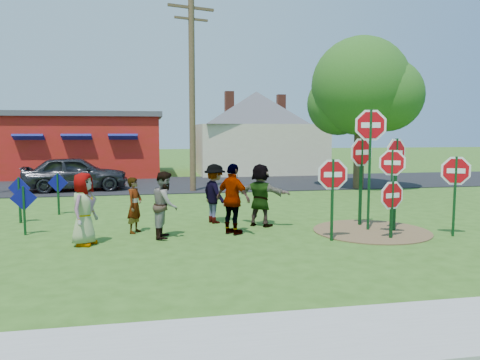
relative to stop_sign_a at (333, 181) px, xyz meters
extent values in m
plane|color=#315618|center=(-3.00, 1.81, -1.52)|extent=(120.00, 120.00, 0.00)
cube|color=#9E9E99|center=(-3.00, -5.39, -1.48)|extent=(22.00, 1.80, 0.08)
cube|color=black|center=(-3.00, 13.31, -1.50)|extent=(120.00, 7.50, 0.04)
cylinder|color=brown|center=(1.50, 0.81, -1.50)|extent=(3.20, 3.20, 0.03)
cube|color=#9B1F0F|center=(-8.50, 19.81, 0.28)|extent=(9.00, 7.00, 3.60)
cube|color=#4C4C51|center=(-8.50, 19.81, 2.23)|extent=(9.40, 7.40, 0.30)
cube|color=navy|center=(-11.00, 16.21, 0.88)|extent=(1.60, 0.78, 0.45)
cube|color=navy|center=(-8.50, 16.21, 0.88)|extent=(1.60, 0.78, 0.45)
cube|color=navy|center=(-6.00, 16.21, 0.88)|extent=(1.60, 0.78, 0.45)
cube|color=beige|center=(2.50, 19.81, 0.08)|extent=(8.00, 7.00, 3.20)
pyramid|color=#4C4C51|center=(2.50, 19.81, 3.88)|extent=(9.40, 9.40, 2.20)
cube|color=brown|center=(0.50, 18.81, 3.08)|extent=(0.55, 0.55, 1.40)
cube|color=brown|center=(4.50, 20.81, 3.08)|extent=(0.55, 0.55, 1.40)
cube|color=#103D1A|center=(0.00, 0.00, -0.48)|extent=(0.06, 0.07, 2.08)
cylinder|color=white|center=(0.00, 0.00, 0.18)|extent=(1.06, 0.09, 1.06)
cylinder|color=#B0070E|center=(0.00, 0.00, 0.18)|extent=(0.91, 0.09, 0.91)
cube|color=white|center=(0.00, 0.00, 0.18)|extent=(0.46, 0.04, 0.13)
cube|color=#103D1A|center=(1.46, 0.96, 0.17)|extent=(0.08, 0.09, 3.36)
cylinder|color=white|center=(1.46, 0.96, 1.42)|extent=(1.12, 0.38, 1.17)
cylinder|color=#B0070E|center=(1.46, 0.96, 1.42)|extent=(0.97, 0.34, 1.01)
cube|color=white|center=(1.46, 0.96, 1.42)|extent=(0.49, 0.17, 0.15)
cylinder|color=gold|center=(1.46, 0.96, 1.42)|extent=(1.12, 0.38, 1.17)
cube|color=#103D1A|center=(1.68, 0.11, -0.37)|extent=(0.07, 0.08, 2.29)
cylinder|color=white|center=(1.68, 0.11, 0.44)|extent=(0.81, 0.47, 0.92)
cylinder|color=#B0070E|center=(1.68, 0.11, 0.44)|extent=(0.70, 0.41, 0.79)
cube|color=white|center=(1.68, 0.11, 0.44)|extent=(0.36, 0.20, 0.11)
cube|color=#103D1A|center=(2.11, 0.71, -0.23)|extent=(0.08, 0.09, 2.58)
cylinder|color=white|center=(2.11, 0.71, 0.66)|extent=(1.00, 0.49, 1.10)
cylinder|color=#B0070E|center=(2.11, 0.71, 0.66)|extent=(0.87, 0.42, 0.95)
cube|color=white|center=(2.11, 0.71, 0.66)|extent=(0.44, 0.21, 0.14)
cylinder|color=gold|center=(2.11, 0.71, 0.66)|extent=(1.00, 0.48, 1.10)
cube|color=#103D1A|center=(1.57, -0.12, -0.77)|extent=(0.07, 0.08, 1.50)
cylinder|color=white|center=(1.57, -0.12, -0.38)|extent=(0.97, 0.27, 1.00)
cylinder|color=#B0070E|center=(1.57, -0.12, -0.38)|extent=(0.84, 0.24, 0.86)
cube|color=white|center=(1.57, -0.12, -0.38)|extent=(0.43, 0.12, 0.12)
cube|color=#103D1A|center=(3.36, -0.12, -0.46)|extent=(0.08, 0.08, 2.12)
cylinder|color=white|center=(3.36, -0.12, 0.23)|extent=(0.95, 0.43, 1.03)
cylinder|color=#B0070E|center=(3.36, -0.12, 0.23)|extent=(0.82, 0.37, 0.89)
cube|color=white|center=(3.36, -0.12, 0.23)|extent=(0.42, 0.19, 0.13)
cylinder|color=gold|center=(3.36, -0.12, 0.23)|extent=(0.95, 0.42, 1.03)
cube|color=#103D1A|center=(1.52, 1.62, -0.23)|extent=(0.08, 0.09, 2.57)
cylinder|color=white|center=(1.52, 1.62, 0.65)|extent=(1.07, 0.39, 1.12)
cylinder|color=#B0070E|center=(1.52, 1.62, 0.65)|extent=(0.92, 0.34, 0.97)
cube|color=white|center=(1.52, 1.62, 0.65)|extent=(0.47, 0.17, 0.14)
cube|color=#103D1A|center=(-7.83, 2.13, -0.86)|extent=(0.06, 0.07, 1.32)
cube|color=#0B0D65|center=(-7.83, 2.13, -0.52)|extent=(0.68, 0.08, 0.68)
cube|color=#103D1A|center=(-8.40, 3.94, -0.82)|extent=(0.07, 0.08, 1.39)
cube|color=#0B0D65|center=(-8.40, 3.94, -0.45)|extent=(0.67, 0.19, 0.69)
cube|color=#103D1A|center=(-7.53, 5.21, -0.82)|extent=(0.06, 0.07, 1.38)
cube|color=#0B0D65|center=(-7.53, 5.21, -0.45)|extent=(0.66, 0.16, 0.67)
imported|color=#425088|center=(-6.10, 0.69, -0.63)|extent=(0.84, 1.02, 1.78)
imported|color=#297F62|center=(-4.94, 1.89, -0.75)|extent=(0.57, 0.66, 1.53)
imported|color=#9A5445|center=(-4.13, 1.15, -0.65)|extent=(0.78, 0.93, 1.74)
imported|color=#2D2E32|center=(-2.60, 2.87, -0.62)|extent=(1.00, 1.31, 1.79)
imported|color=#5A3563|center=(-2.33, 1.18, -0.56)|extent=(1.07, 1.16, 1.92)
imported|color=#214F2F|center=(-1.35, 2.13, -0.60)|extent=(1.68, 1.47, 1.84)
imported|color=#2C2C30|center=(-7.93, 11.51, -0.68)|extent=(4.82, 2.30, 1.59)
cylinder|color=#4C3823|center=(-2.60, 10.38, 2.89)|extent=(0.27, 0.27, 8.81)
cube|color=#4C3823|center=(-2.60, 10.38, 6.71)|extent=(2.10, 0.70, 0.12)
cube|color=#4C3823|center=(-2.60, 10.38, 6.22)|extent=(1.53, 0.52, 0.10)
cylinder|color=#382819|center=(5.27, 9.79, 0.43)|extent=(0.50, 0.50, 3.90)
sphere|color=#215215|center=(5.27, 9.79, 3.36)|extent=(4.61, 4.61, 4.61)
sphere|color=#215215|center=(6.33, 9.26, 2.92)|extent=(3.37, 3.37, 3.37)
sphere|color=#215215|center=(4.47, 10.50, 2.56)|extent=(3.01, 3.01, 3.01)
camera|label=1|loc=(-4.46, -11.03, 1.26)|focal=35.00mm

